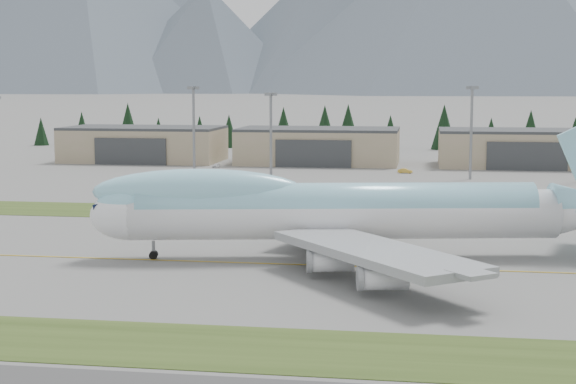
% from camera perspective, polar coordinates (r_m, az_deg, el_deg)
% --- Properties ---
extents(ground, '(7000.00, 7000.00, 0.00)m').
position_cam_1_polar(ground, '(118.78, 0.54, -4.72)').
color(ground, '#5F605D').
rests_on(ground, ground).
extents(grass_strip_near, '(400.00, 14.00, 0.08)m').
position_cam_1_polar(grass_strip_near, '(82.51, -3.32, -10.04)').
color(grass_strip_near, '#334819').
rests_on(grass_strip_near, ground).
extents(grass_strip_far, '(400.00, 18.00, 0.08)m').
position_cam_1_polar(grass_strip_far, '(162.76, 2.83, -1.52)').
color(grass_strip_far, '#334819').
rests_on(grass_strip_far, ground).
extents(taxiway_line_main, '(400.00, 0.40, 0.02)m').
position_cam_1_polar(taxiway_line_main, '(118.78, 0.54, -4.72)').
color(taxiway_line_main, gold).
rests_on(taxiway_line_main, ground).
extents(boeing_747_freighter, '(78.62, 66.45, 20.61)m').
position_cam_1_polar(boeing_747_freighter, '(122.42, 3.26, -1.15)').
color(boeing_747_freighter, white).
rests_on(boeing_747_freighter, ground).
extents(hangar_left, '(48.00, 26.60, 10.80)m').
position_cam_1_polar(hangar_left, '(279.44, -9.29, 3.09)').
color(hangar_left, tan).
rests_on(hangar_left, ground).
extents(hangar_center, '(48.00, 26.60, 10.80)m').
position_cam_1_polar(hangar_center, '(267.53, 2.00, 3.00)').
color(hangar_center, tan).
rests_on(hangar_center, ground).
extents(hangar_right, '(48.00, 26.60, 10.80)m').
position_cam_1_polar(hangar_right, '(267.14, 14.90, 2.76)').
color(hangar_right, tan).
rests_on(hangar_right, ground).
extents(floodlight_masts, '(159.61, 10.19, 23.53)m').
position_cam_1_polar(floodlight_masts, '(229.07, 0.57, 4.87)').
color(floodlight_masts, gray).
rests_on(floodlight_masts, ground).
extents(service_vehicle_a, '(1.65, 3.63, 1.21)m').
position_cam_1_polar(service_vehicle_a, '(255.71, -4.67, 1.58)').
color(service_vehicle_a, white).
rests_on(service_vehicle_a, ground).
extents(service_vehicle_b, '(4.12, 2.18, 1.29)m').
position_cam_1_polar(service_vehicle_b, '(240.94, 7.58, 1.21)').
color(service_vehicle_b, gold).
rests_on(service_vehicle_b, ground).
extents(conifer_belt, '(272.88, 15.58, 16.73)m').
position_cam_1_polar(conifer_belt, '(328.80, 6.35, 4.06)').
color(conifer_belt, black).
rests_on(conifer_belt, ground).
extents(mountain_ridge_front, '(4320.44, 1346.59, 503.30)m').
position_cam_1_polar(mountain_ridge_front, '(2308.06, 7.36, 12.17)').
color(mountain_ridge_front, '#44515B').
rests_on(mountain_ridge_front, ground).
extents(mountain_ridge_rear, '(4438.61, 1058.81, 529.41)m').
position_cam_1_polar(mountain_ridge_rear, '(3028.64, 12.08, 11.38)').
color(mountain_ridge_rear, '#44515B').
rests_on(mountain_ridge_rear, ground).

